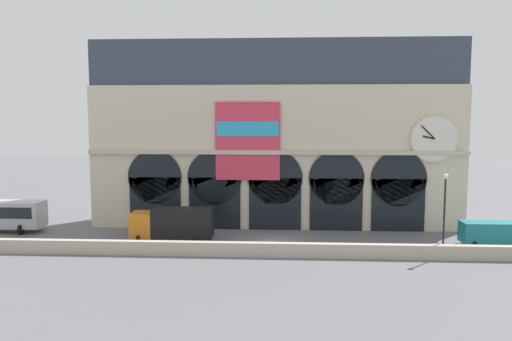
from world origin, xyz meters
TOP-DOWN VIEW (x-y plane):
  - ground_plane at (0.00, 0.00)m, footprint 200.00×200.00m
  - quay_parapet_wall at (0.00, -5.11)m, footprint 90.00×0.70m
  - station_building at (0.02, 7.78)m, footprint 38.31×5.94m
  - box_truck_midwest at (-9.29, -0.54)m, footprint 7.50×2.91m
  - van_east at (19.34, -0.64)m, footprint 5.20×2.48m
  - street_lamp_quayside at (14.03, -4.31)m, footprint 0.44×0.44m

SIDE VIEW (x-z plane):
  - ground_plane at x=0.00m, z-range 0.00..0.00m
  - quay_parapet_wall at x=0.00m, z-range 0.00..1.18m
  - van_east at x=19.34m, z-range 0.15..2.35m
  - box_truck_midwest at x=-9.29m, z-range 0.14..3.26m
  - street_lamp_quayside at x=14.03m, z-range 0.96..7.86m
  - station_building at x=0.02m, z-range -0.28..19.07m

